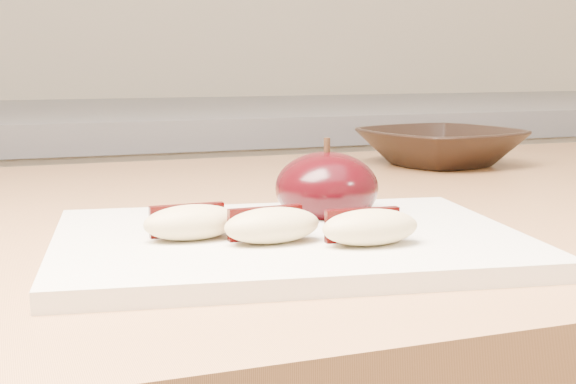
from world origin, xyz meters
name	(u,v)px	position (x,y,z in m)	size (l,w,h in m)	color
cutting_board	(288,241)	(0.00, 0.35, 0.91)	(0.28, 0.20, 0.01)	silver
apple_half	(327,188)	(0.04, 0.40, 0.93)	(0.08, 0.08, 0.06)	black
apple_wedge_a	(191,222)	(-0.06, 0.36, 0.92)	(0.06, 0.03, 0.02)	tan
apple_wedge_b	(271,225)	(-0.02, 0.33, 0.92)	(0.06, 0.03, 0.02)	tan
apple_wedge_c	(369,227)	(0.03, 0.31, 0.92)	(0.06, 0.03, 0.02)	tan
bowl	(440,147)	(0.29, 0.67, 0.92)	(0.16, 0.16, 0.04)	black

